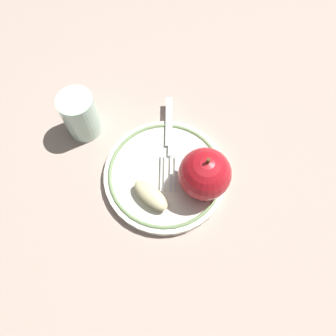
{
  "coord_description": "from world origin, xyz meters",
  "views": [
    {
      "loc": [
        0.2,
        0.05,
        0.52
      ],
      "look_at": [
        -0.01,
        0.0,
        0.04
      ],
      "focal_mm": 35.0,
      "sensor_mm": 36.0,
      "label": 1
    }
  ],
  "objects_px": {
    "plate": "(168,175)",
    "drinking_glass": "(80,115)",
    "fork": "(169,139)",
    "apple_slice_front": "(151,195)",
    "apple_red_whole": "(205,174)"
  },
  "relations": [
    {
      "from": "apple_slice_front",
      "to": "drinking_glass",
      "type": "height_order",
      "value": "drinking_glass"
    },
    {
      "from": "apple_slice_front",
      "to": "apple_red_whole",
      "type": "bearing_deg",
      "value": -122.08
    },
    {
      "from": "plate",
      "to": "apple_slice_front",
      "type": "distance_m",
      "value": 0.05
    },
    {
      "from": "fork",
      "to": "drinking_glass",
      "type": "relative_size",
      "value": 2.12
    },
    {
      "from": "apple_slice_front",
      "to": "drinking_glass",
      "type": "bearing_deg",
      "value": -6.42
    },
    {
      "from": "drinking_glass",
      "to": "apple_red_whole",
      "type": "bearing_deg",
      "value": 73.35
    },
    {
      "from": "plate",
      "to": "drinking_glass",
      "type": "distance_m",
      "value": 0.18
    },
    {
      "from": "plate",
      "to": "apple_red_whole",
      "type": "relative_size",
      "value": 2.25
    },
    {
      "from": "plate",
      "to": "drinking_glass",
      "type": "relative_size",
      "value": 2.37
    },
    {
      "from": "apple_red_whole",
      "to": "plate",
      "type": "bearing_deg",
      "value": -96.45
    },
    {
      "from": "drinking_glass",
      "to": "apple_slice_front",
      "type": "bearing_deg",
      "value": 54.17
    },
    {
      "from": "fork",
      "to": "drinking_glass",
      "type": "distance_m",
      "value": 0.16
    },
    {
      "from": "apple_slice_front",
      "to": "fork",
      "type": "xyz_separation_m",
      "value": [
        -0.11,
        0.0,
        -0.01
      ]
    },
    {
      "from": "plate",
      "to": "drinking_glass",
      "type": "bearing_deg",
      "value": -110.02
    },
    {
      "from": "drinking_glass",
      "to": "plate",
      "type": "bearing_deg",
      "value": 69.98
    }
  ]
}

